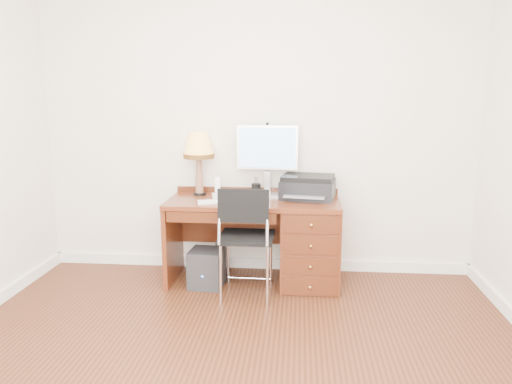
# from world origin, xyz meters

# --- Properties ---
(ground) EXTENTS (4.00, 4.00, 0.00)m
(ground) POSITION_xyz_m (0.00, 0.00, 0.00)
(ground) COLOR #391A0C
(ground) RESTS_ON ground
(room_shell) EXTENTS (4.00, 4.00, 4.00)m
(room_shell) POSITION_xyz_m (0.00, 0.63, 0.05)
(room_shell) COLOR silver
(room_shell) RESTS_ON ground
(desk) EXTENTS (1.50, 0.67, 0.75)m
(desk) POSITION_xyz_m (0.32, 1.40, 0.41)
(desk) COLOR #622914
(desk) RESTS_ON ground
(monitor) EXTENTS (0.55, 0.18, 0.63)m
(monitor) POSITION_xyz_m (0.10, 1.63, 1.15)
(monitor) COLOR silver
(monitor) RESTS_ON desk
(keyboard) EXTENTS (0.43, 0.21, 0.02)m
(keyboard) POSITION_xyz_m (-0.26, 1.27, 0.76)
(keyboard) COLOR white
(keyboard) RESTS_ON desk
(mouse_pad) EXTENTS (0.20, 0.20, 0.04)m
(mouse_pad) POSITION_xyz_m (-0.01, 1.35, 0.76)
(mouse_pad) COLOR black
(mouse_pad) RESTS_ON desk
(printer) EXTENTS (0.51, 0.43, 0.20)m
(printer) POSITION_xyz_m (0.47, 1.51, 0.85)
(printer) COLOR black
(printer) RESTS_ON desk
(leg_lamp) EXTENTS (0.28, 0.28, 0.57)m
(leg_lamp) POSITION_xyz_m (-0.51, 1.57, 1.17)
(leg_lamp) COLOR black
(leg_lamp) RESTS_ON desk
(phone) EXTENTS (0.11, 0.11, 0.19)m
(phone) POSITION_xyz_m (-0.33, 1.45, 0.81)
(phone) COLOR white
(phone) RESTS_ON desk
(pen_cup) EXTENTS (0.09, 0.09, 0.11)m
(pen_cup) POSITION_xyz_m (0.01, 1.60, 0.80)
(pen_cup) COLOR black
(pen_cup) RESTS_ON desk
(chair) EXTENTS (0.45, 0.45, 0.94)m
(chair) POSITION_xyz_m (-0.03, 1.02, 0.57)
(chair) COLOR black
(chair) RESTS_ON ground
(equipment_box) EXTENTS (0.30, 0.30, 0.33)m
(equipment_box) POSITION_xyz_m (-0.40, 1.24, 0.16)
(equipment_box) COLOR black
(equipment_box) RESTS_ON ground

